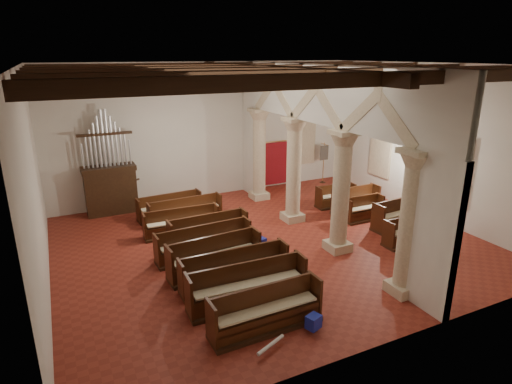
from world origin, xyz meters
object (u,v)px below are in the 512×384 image
at_px(nave_pew_0, 266,316).
at_px(aisle_pew_0, 409,235).
at_px(pipe_organ, 110,181).
at_px(lectern, 132,197).
at_px(processional_banner, 323,168).

height_order(nave_pew_0, aisle_pew_0, nave_pew_0).
relative_size(pipe_organ, lectern, 3.13).
bearing_deg(pipe_organ, nave_pew_0, -77.63).
xyz_separation_m(lectern, nave_pew_0, (1.35, -9.82, -0.22)).
relative_size(pipe_organ, aisle_pew_0, 2.23).
bearing_deg(pipe_organ, lectern, -0.90).
distance_m(pipe_organ, processional_banner, 10.37).
xyz_separation_m(pipe_organ, aisle_pew_0, (8.85, -7.64, -1.05)).
relative_size(pipe_organ, processional_banner, 2.11).
bearing_deg(nave_pew_0, processional_banner, 48.46).
distance_m(lectern, aisle_pew_0, 11.09).
height_order(lectern, aisle_pew_0, lectern).
bearing_deg(processional_banner, pipe_organ, -179.80).
relative_size(pipe_organ, nave_pew_0, 1.55).
height_order(lectern, processional_banner, processional_banner).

